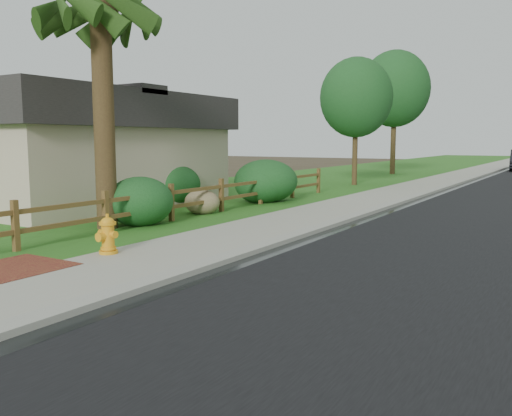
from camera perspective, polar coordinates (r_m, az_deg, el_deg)
The scene contains 17 objects.
ground at distance 9.05m, azimuth -12.76°, elevation -7.67°, with size 120.00×120.00×0.00m, color #3B3320.
curb at distance 41.70m, azimuth 23.53°, elevation 3.49°, with size 0.40×90.00×0.12m, color gray.
wet_gutter at distance 41.66m, azimuth 24.00°, elevation 3.41°, with size 0.50×90.00×0.00m, color black.
sidewalk at distance 41.90m, azimuth 21.77°, elevation 3.58°, with size 2.20×90.00×0.10m, color gray.
grass_strip at distance 42.27m, azimuth 19.22°, elevation 3.69°, with size 1.60×90.00×0.06m, color #265217.
lawn_near at distance 43.66m, azimuth 12.53°, elevation 4.00°, with size 9.00×90.00×0.04m, color #265217.
ranch_fence at distance 16.05m, azimuth -6.13°, elevation 1.13°, with size 0.12×16.92×1.10m.
palm_tree at distance 14.65m, azimuth -16.10°, elevation 19.64°, with size 3.60×3.60×6.60m.
house at distance 21.67m, azimuth -20.99°, elevation 6.12°, with size 10.60×9.60×4.05m.
fire_hydrant at distance 10.88m, azimuth -15.35°, elevation -2.80°, with size 0.51×0.41×0.78m.
boulder at distance 16.72m, azimuth -5.70°, elevation 0.61°, with size 1.18×0.89×0.79m, color olive.
shrub_a at distance 14.70m, azimuth -12.12°, elevation 0.66°, with size 1.78×1.78×1.33m, color #163F19.
shrub_b at distance 19.58m, azimuth -8.90°, elevation 2.50°, with size 2.09×2.09×1.46m, color #163F19.
shrub_c at distance 19.64m, azimuth 0.57°, elevation 2.51°, with size 1.94×1.94×1.40m, color #163F19.
shrub_d at distance 19.90m, azimuth 1.04°, elevation 2.85°, with size 2.34×2.34×1.59m, color #163F19.
tree_near_left at distance 27.94m, azimuth 10.49°, elevation 11.35°, with size 3.60×3.60×6.39m.
tree_mid_left at distance 37.65m, azimuth 14.41°, elevation 12.03°, with size 4.57×4.57×8.17m.
Camera 1 is at (6.14, -6.25, 2.29)m, focal length 38.00 mm.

